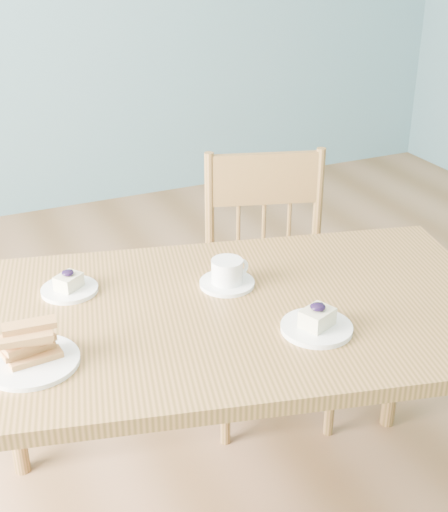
# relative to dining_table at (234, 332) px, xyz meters

# --- Properties ---
(room) EXTENTS (5.01, 5.01, 2.71)m
(room) POSITION_rel_dining_table_xyz_m (0.14, 0.12, 0.70)
(room) COLOR #966846
(room) RESTS_ON ground
(dining_table) EXTENTS (1.49, 1.07, 0.72)m
(dining_table) POSITION_rel_dining_table_xyz_m (0.00, 0.00, 0.00)
(dining_table) COLOR #A26E3D
(dining_table) RESTS_ON ground
(dining_chair) EXTENTS (0.51, 0.50, 0.90)m
(dining_chair) POSITION_rel_dining_table_xyz_m (0.35, 0.47, -0.19)
(dining_chair) COLOR #A26E3D
(dining_chair) RESTS_ON ground
(cheesecake_plate_near) EXTENTS (0.17, 0.17, 0.07)m
(cheesecake_plate_near) POSITION_rel_dining_table_xyz_m (0.13, -0.18, 0.09)
(cheesecake_plate_near) COLOR white
(cheesecake_plate_near) RESTS_ON dining_table
(cheesecake_plate_far) EXTENTS (0.15, 0.15, 0.06)m
(cheesecake_plate_far) POSITION_rel_dining_table_xyz_m (-0.35, 0.25, 0.09)
(cheesecake_plate_far) COLOR white
(cheesecake_plate_far) RESTS_ON dining_table
(coffee_cup) EXTENTS (0.15, 0.15, 0.07)m
(coffee_cup) POSITION_rel_dining_table_xyz_m (0.04, 0.11, 0.10)
(coffee_cup) COLOR white
(coffee_cup) RESTS_ON dining_table
(biscotti_plate) EXTENTS (0.21, 0.21, 0.10)m
(biscotti_plate) POSITION_rel_dining_table_xyz_m (-0.51, -0.04, 0.10)
(biscotti_plate) COLOR white
(biscotti_plate) RESTS_ON dining_table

